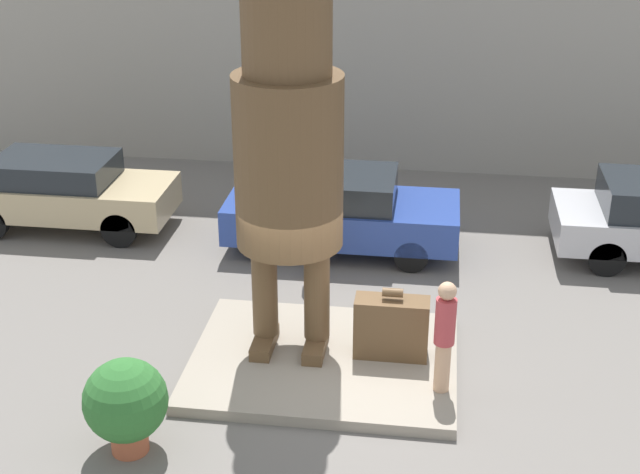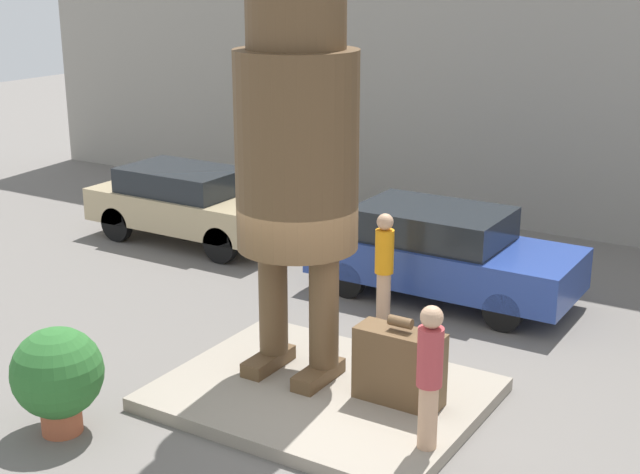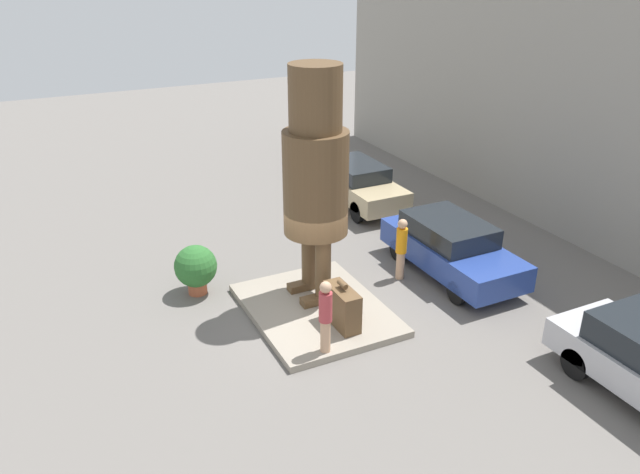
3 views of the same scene
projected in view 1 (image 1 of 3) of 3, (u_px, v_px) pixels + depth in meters
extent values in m
plane|color=slate|center=(324.00, 366.00, 13.68)|extent=(60.00, 60.00, 0.00)
cube|color=gray|center=(324.00, 361.00, 13.65)|extent=(4.04, 3.17, 0.17)
cube|color=gray|center=(378.00, 0.00, 20.28)|extent=(28.00, 0.60, 7.93)
cube|color=brown|center=(264.00, 342.00, 13.81)|extent=(0.31, 0.90, 0.20)
cube|color=brown|center=(316.00, 346.00, 13.71)|extent=(0.31, 0.90, 0.20)
cylinder|color=brown|center=(265.00, 287.00, 13.56)|extent=(0.39, 0.39, 1.57)
cylinder|color=brown|center=(317.00, 291.00, 13.46)|extent=(0.39, 0.39, 1.57)
cylinder|color=brown|center=(289.00, 162.00, 12.66)|extent=(1.57, 1.57, 2.53)
cylinder|color=brown|center=(286.00, 18.00, 11.81)|extent=(1.24, 1.24, 1.52)
cube|color=brown|center=(391.00, 328.00, 13.46)|extent=(1.12, 0.45, 0.96)
cylinder|color=brown|center=(393.00, 293.00, 13.21)|extent=(0.31, 0.13, 0.13)
cylinder|color=tan|center=(442.00, 366.00, 12.65)|extent=(0.23, 0.23, 0.78)
cylinder|color=#B23D42|center=(445.00, 321.00, 12.35)|extent=(0.29, 0.29, 0.69)
sphere|color=tan|center=(447.00, 291.00, 12.15)|extent=(0.26, 0.26, 0.26)
cube|color=tan|center=(68.00, 196.00, 18.20)|extent=(4.30, 1.74, 0.66)
cube|color=#1E2328|center=(54.00, 169.00, 17.98)|extent=(2.37, 1.56, 0.50)
cylinder|color=black|center=(144.00, 200.00, 18.87)|extent=(0.71, 0.18, 0.71)
cylinder|color=black|center=(119.00, 230.00, 17.47)|extent=(0.71, 0.18, 0.71)
cylinder|color=black|center=(25.00, 194.00, 19.20)|extent=(0.71, 0.18, 0.71)
cube|color=#284293|center=(342.00, 217.00, 17.28)|extent=(4.48, 1.87, 0.70)
cube|color=#1E2328|center=(331.00, 187.00, 17.05)|extent=(2.46, 1.68, 0.54)
cylinder|color=black|center=(415.00, 220.00, 18.01)|extent=(0.63, 0.18, 0.63)
cylinder|color=black|center=(411.00, 256.00, 16.49)|extent=(0.63, 0.18, 0.63)
cylinder|color=black|center=(280.00, 213.00, 18.36)|extent=(0.63, 0.18, 0.63)
cylinder|color=black|center=(264.00, 247.00, 16.84)|extent=(0.63, 0.18, 0.63)
cylinder|color=black|center=(594.00, 221.00, 17.89)|extent=(0.68, 0.18, 0.68)
cylinder|color=black|center=(607.00, 258.00, 16.34)|extent=(0.68, 0.18, 0.68)
cylinder|color=#AD5638|center=(130.00, 440.00, 11.77)|extent=(0.49, 0.49, 0.32)
sphere|color=#2D6B2D|center=(125.00, 400.00, 11.51)|extent=(1.11, 1.11, 1.11)
cylinder|color=tan|center=(311.00, 260.00, 16.18)|extent=(0.23, 0.23, 0.79)
cylinder|color=orange|center=(311.00, 222.00, 15.87)|extent=(0.30, 0.30, 0.70)
sphere|color=tan|center=(311.00, 197.00, 15.66)|extent=(0.26, 0.26, 0.26)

